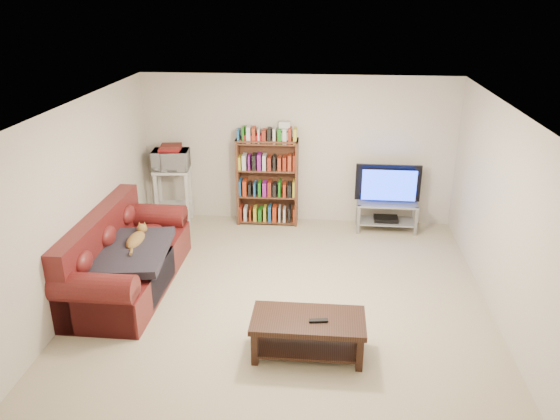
# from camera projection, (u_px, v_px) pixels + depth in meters

# --- Properties ---
(floor) EXTENTS (5.00, 5.00, 0.00)m
(floor) POSITION_uv_depth(u_px,v_px,m) (285.00, 295.00, 6.92)
(floor) COLOR #C5B792
(floor) RESTS_ON ground
(ceiling) EXTENTS (5.00, 5.00, 0.00)m
(ceiling) POSITION_uv_depth(u_px,v_px,m) (286.00, 106.00, 6.02)
(ceiling) COLOR white
(ceiling) RESTS_ON ground
(wall_back) EXTENTS (5.00, 0.00, 5.00)m
(wall_back) POSITION_uv_depth(u_px,v_px,m) (298.00, 150.00, 8.78)
(wall_back) COLOR silver
(wall_back) RESTS_ON ground
(wall_front) EXTENTS (5.00, 0.00, 5.00)m
(wall_front) POSITION_uv_depth(u_px,v_px,m) (259.00, 328.00, 4.16)
(wall_front) COLOR silver
(wall_front) RESTS_ON ground
(wall_left) EXTENTS (0.00, 5.00, 5.00)m
(wall_left) POSITION_uv_depth(u_px,v_px,m) (82.00, 200.00, 6.68)
(wall_left) COLOR silver
(wall_left) RESTS_ON ground
(wall_right) EXTENTS (0.00, 5.00, 5.00)m
(wall_right) POSITION_uv_depth(u_px,v_px,m) (502.00, 215.00, 6.26)
(wall_right) COLOR silver
(wall_right) RESTS_ON ground
(sofa) EXTENTS (1.02, 2.33, 0.99)m
(sofa) POSITION_uv_depth(u_px,v_px,m) (122.00, 262.00, 7.02)
(sofa) COLOR #5B1817
(sofa) RESTS_ON floor
(blanket) EXTENTS (0.98, 1.23, 0.19)m
(blanket) POSITION_uv_depth(u_px,v_px,m) (130.00, 252.00, 6.77)
(blanket) COLOR #26222B
(blanket) RESTS_ON sofa
(cat) EXTENTS (0.26, 0.63, 0.19)m
(cat) POSITION_uv_depth(u_px,v_px,m) (136.00, 240.00, 6.94)
(cat) COLOR brown
(cat) RESTS_ON sofa
(coffee_table) EXTENTS (1.19, 0.59, 0.43)m
(coffee_table) POSITION_uv_depth(u_px,v_px,m) (308.00, 329.00, 5.71)
(coffee_table) COLOR black
(coffee_table) RESTS_ON floor
(remote) EXTENTS (0.20, 0.08, 0.02)m
(remote) POSITION_uv_depth(u_px,v_px,m) (319.00, 321.00, 5.60)
(remote) COLOR black
(remote) RESTS_ON coffee_table
(tv_stand) EXTENTS (0.95, 0.44, 0.47)m
(tv_stand) POSITION_uv_depth(u_px,v_px,m) (386.00, 211.00, 8.68)
(tv_stand) COLOR #999EA3
(tv_stand) RESTS_ON floor
(television) EXTENTS (1.02, 0.14, 0.59)m
(television) POSITION_uv_depth(u_px,v_px,m) (388.00, 185.00, 8.52)
(television) COLOR black
(television) RESTS_ON tv_stand
(dvd_player) EXTENTS (0.38, 0.27, 0.06)m
(dvd_player) POSITION_uv_depth(u_px,v_px,m) (386.00, 219.00, 8.73)
(dvd_player) COLOR black
(dvd_player) RESTS_ON tv_stand
(bookshelf) EXTENTS (0.99, 0.32, 1.42)m
(bookshelf) POSITION_uv_depth(u_px,v_px,m) (267.00, 181.00, 8.81)
(bookshelf) COLOR #532E1C
(bookshelf) RESTS_ON floor
(shelf_clutter) EXTENTS (0.72, 0.23, 0.28)m
(shelf_clutter) POSITION_uv_depth(u_px,v_px,m) (273.00, 133.00, 8.52)
(shelf_clutter) COLOR silver
(shelf_clutter) RESTS_ON bookshelf
(microwave_stand) EXTENTS (0.61, 0.47, 0.92)m
(microwave_stand) POSITION_uv_depth(u_px,v_px,m) (173.00, 188.00, 8.89)
(microwave_stand) COLOR silver
(microwave_stand) RESTS_ON floor
(microwave) EXTENTS (0.60, 0.44, 0.31)m
(microwave) POSITION_uv_depth(u_px,v_px,m) (171.00, 160.00, 8.71)
(microwave) COLOR silver
(microwave) RESTS_ON microwave_stand
(game_boxes) EXTENTS (0.36, 0.32, 0.05)m
(game_boxes) POSITION_uv_depth(u_px,v_px,m) (170.00, 149.00, 8.64)
(game_boxes) COLOR maroon
(game_boxes) RESTS_ON microwave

